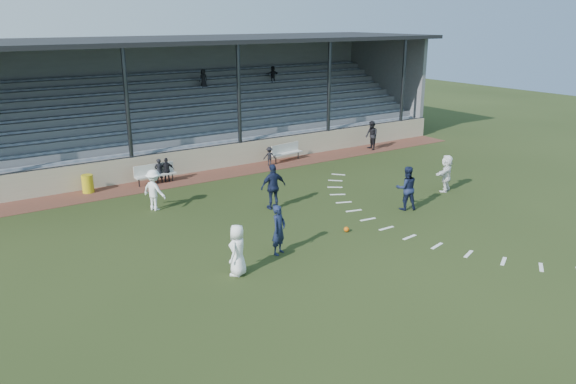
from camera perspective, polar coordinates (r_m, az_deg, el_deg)
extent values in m
plane|color=#243214|center=(20.00, 4.00, -5.34)|extent=(90.00, 90.00, 0.00)
cube|color=#572D23|center=(28.55, -8.96, 1.51)|extent=(34.00, 2.00, 0.02)
cube|color=tan|center=(29.32, -9.89, 3.08)|extent=(34.00, 0.18, 1.20)
cube|color=beige|center=(27.63, -13.28, 1.67)|extent=(2.01, 0.45, 0.06)
cube|color=beige|center=(27.77, -13.48, 2.27)|extent=(2.00, 0.11, 0.54)
cylinder|color=#2B2D32|center=(27.40, -14.89, 0.92)|extent=(0.06, 0.06, 0.40)
cylinder|color=#2B2D32|center=(28.00, -11.65, 1.50)|extent=(0.06, 0.06, 0.40)
cube|color=beige|center=(31.26, -0.08, 3.95)|extent=(2.04, 0.71, 0.06)
cube|color=beige|center=(31.38, -0.30, 4.47)|extent=(1.98, 0.38, 0.54)
cylinder|color=#2B2D32|center=(30.76, -1.24, 3.28)|extent=(0.06, 0.06, 0.40)
cylinder|color=#2B2D32|center=(31.88, 1.04, 3.78)|extent=(0.06, 0.06, 0.40)
cylinder|color=gold|center=(27.16, -19.68, 0.80)|extent=(0.52, 0.52, 0.83)
sphere|color=#CA580B|center=(21.16, 5.96, -3.80)|extent=(0.20, 0.20, 0.20)
imported|color=white|center=(17.48, -5.14, -5.89)|extent=(0.95, 0.92, 1.64)
imported|color=#151D3B|center=(18.90, -0.94, -3.86)|extent=(0.75, 0.66, 1.73)
imported|color=#151D3B|center=(23.75, 11.94, 0.40)|extent=(1.12, 1.02, 1.86)
imported|color=white|center=(23.83, -13.45, 0.19)|extent=(1.06, 1.28, 1.72)
imported|color=#151D3B|center=(23.32, -1.51, 0.55)|extent=(1.16, 0.57, 1.92)
imported|color=white|center=(26.75, 15.78, 1.86)|extent=(1.66, 1.08, 1.71)
imported|color=black|center=(34.28, 8.48, 5.70)|extent=(0.86, 0.99, 1.73)
imported|color=black|center=(27.76, -12.98, 2.12)|extent=(0.44, 0.29, 1.19)
imported|color=black|center=(27.83, -12.20, 2.21)|extent=(0.76, 0.54, 1.19)
imported|color=black|center=(30.31, -1.91, 3.66)|extent=(0.74, 0.56, 1.02)
cube|color=slate|center=(29.82, -10.33, 3.30)|extent=(34.00, 0.80, 1.20)
cube|color=gray|center=(29.76, -10.47, 4.55)|extent=(33.00, 0.28, 0.10)
cube|color=slate|center=(30.49, -10.96, 3.96)|extent=(34.00, 0.80, 1.60)
cube|color=gray|center=(30.40, -11.12, 5.55)|extent=(33.00, 0.28, 0.10)
cube|color=slate|center=(31.16, -11.56, 4.59)|extent=(34.00, 0.80, 2.00)
cube|color=gray|center=(31.05, -11.75, 6.51)|extent=(33.00, 0.28, 0.10)
cube|color=slate|center=(31.85, -12.14, 5.19)|extent=(34.00, 0.80, 2.40)
cube|color=gray|center=(31.71, -12.35, 7.43)|extent=(33.00, 0.28, 0.10)
cube|color=slate|center=(32.54, -12.69, 5.77)|extent=(34.00, 0.80, 2.80)
cube|color=gray|center=(32.38, -12.93, 8.31)|extent=(33.00, 0.28, 0.10)
cube|color=slate|center=(33.24, -13.23, 6.32)|extent=(34.00, 0.80, 3.20)
cube|color=gray|center=(33.07, -13.49, 9.15)|extent=(33.00, 0.28, 0.10)
cube|color=slate|center=(33.94, -13.74, 6.85)|extent=(34.00, 0.80, 3.60)
cube|color=gray|center=(33.76, -14.02, 9.96)|extent=(33.00, 0.28, 0.10)
cube|color=slate|center=(34.65, -14.23, 7.36)|extent=(34.00, 0.80, 4.00)
cube|color=gray|center=(34.47, -14.54, 10.74)|extent=(33.00, 0.28, 0.10)
cube|color=slate|center=(35.36, -14.70, 7.85)|extent=(34.00, 0.80, 4.40)
cube|color=gray|center=(35.18, -15.04, 11.48)|extent=(33.00, 0.28, 0.10)
cube|color=slate|center=(35.78, -15.15, 9.54)|extent=(34.00, 0.40, 6.40)
cube|color=slate|center=(41.46, 9.59, 10.89)|extent=(0.30, 7.80, 6.40)
cube|color=black|center=(31.85, -13.25, 14.76)|extent=(34.60, 9.00, 0.22)
cylinder|color=#2B2D32|center=(27.84, -15.94, 7.50)|extent=(0.20, 0.20, 6.50)
cylinder|color=#2B2D32|center=(30.20, -4.98, 8.82)|extent=(0.20, 0.20, 6.50)
cylinder|color=#2B2D32|center=(33.47, 4.17, 9.67)|extent=(0.20, 0.20, 6.50)
cylinder|color=#2B2D32|center=(37.43, 11.56, 10.19)|extent=(0.20, 0.20, 6.50)
cylinder|color=#2B2D32|center=(29.17, -9.96, 4.32)|extent=(34.00, 0.05, 0.05)
imported|color=black|center=(34.98, -8.60, 11.34)|extent=(0.58, 0.41, 1.10)
imported|color=black|center=(37.37, -1.56, 11.87)|extent=(1.00, 0.38, 1.06)
cube|color=white|center=(28.80, 5.14, 1.79)|extent=(0.54, 0.61, 0.01)
cube|color=white|center=(27.71, 4.83, 1.17)|extent=(0.59, 0.56, 0.01)
cube|color=white|center=(26.62, 4.79, 0.49)|extent=(0.64, 0.51, 0.01)
cube|color=white|center=(25.53, 5.06, -0.25)|extent=(0.67, 0.44, 0.01)
cube|color=white|center=(24.48, 5.69, -1.05)|extent=(0.70, 0.37, 0.01)
cube|color=white|center=(23.49, 6.70, -1.89)|extent=(0.71, 0.29, 0.01)
cube|color=white|center=(22.56, 8.13, -2.77)|extent=(0.71, 0.21, 0.01)
cube|color=white|center=(21.74, 9.97, -3.65)|extent=(0.70, 0.12, 0.01)
cube|color=white|center=(21.05, 12.24, -4.50)|extent=(0.71, 0.21, 0.01)
cube|color=white|center=(20.50, 14.90, -5.31)|extent=(0.71, 0.29, 0.01)
cube|color=white|center=(20.13, 17.87, -6.01)|extent=(0.70, 0.37, 0.01)
cube|color=white|center=(19.94, 21.05, -6.57)|extent=(0.67, 0.44, 0.01)
cube|color=white|center=(19.95, 24.32, -6.97)|extent=(0.64, 0.51, 0.01)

